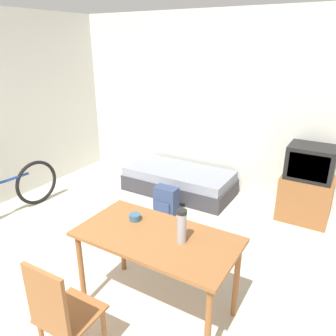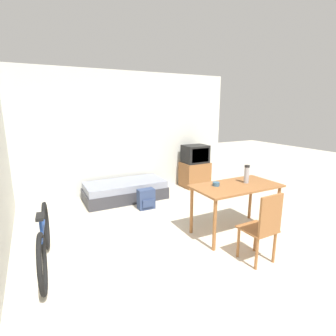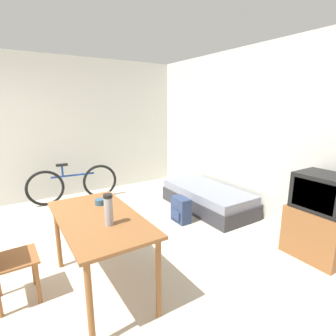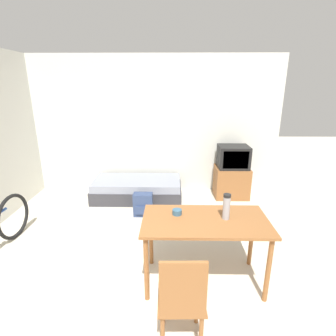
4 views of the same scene
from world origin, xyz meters
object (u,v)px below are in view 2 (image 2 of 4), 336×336
object	(u,v)px
tv	(195,167)
daybed	(125,191)
wooden_chair	(264,226)
bicycle	(44,241)
backpack	(146,199)
mate_bowl	(216,184)
dining_table	(236,191)
thermos_flask	(247,173)

from	to	relation	value
tv	daybed	bearing A→B (deg)	-175.74
wooden_chair	bicycle	bearing A→B (deg)	154.03
bicycle	backpack	distance (m)	2.19
tv	mate_bowl	world-z (taller)	tv
dining_table	daybed	bearing A→B (deg)	114.65
bicycle	backpack	size ratio (longest dim) A/B	4.15
dining_table	bicycle	size ratio (longest dim) A/B	0.81
tv	thermos_flask	bearing A→B (deg)	-104.23
wooden_chair	mate_bowl	bearing A→B (deg)	91.67
bicycle	mate_bowl	world-z (taller)	mate_bowl
dining_table	wooden_chair	bearing A→B (deg)	-108.45
wooden_chair	thermos_flask	size ratio (longest dim) A/B	3.30
thermos_flask	backpack	bearing A→B (deg)	124.94
mate_bowl	wooden_chair	bearing A→B (deg)	-88.33
tv	wooden_chair	size ratio (longest dim) A/B	1.11
thermos_flask	bicycle	bearing A→B (deg)	173.41
dining_table	thermos_flask	bearing A→B (deg)	6.19
dining_table	bicycle	bearing A→B (deg)	172.38
dining_table	mate_bowl	size ratio (longest dim) A/B	12.88
backpack	dining_table	bearing A→B (deg)	-61.33
dining_table	wooden_chair	distance (m)	0.88
bicycle	thermos_flask	xyz separation A→B (m)	(2.90, -0.34, 0.59)
daybed	backpack	distance (m)	0.73
daybed	bicycle	world-z (taller)	bicycle
wooden_chair	bicycle	distance (m)	2.69
wooden_chair	backpack	distance (m)	2.45
daybed	tv	xyz separation A→B (m)	(1.85, 0.14, 0.30)
dining_table	mate_bowl	bearing A→B (deg)	159.63
dining_table	mate_bowl	distance (m)	0.34
bicycle	thermos_flask	size ratio (longest dim) A/B	5.84
tv	backpack	size ratio (longest dim) A/B	2.60
daybed	mate_bowl	xyz separation A→B (m)	(0.73, -2.14, 0.61)
tv	backpack	bearing A→B (deg)	-153.18
wooden_chair	backpack	world-z (taller)	wooden_chair
thermos_flask	daybed	bearing A→B (deg)	119.33
thermos_flask	mate_bowl	size ratio (longest dim) A/B	2.71
tv	dining_table	xyz separation A→B (m)	(-0.82, -2.39, 0.19)
wooden_chair	thermos_flask	world-z (taller)	thermos_flask
wooden_chair	daybed	bearing A→B (deg)	103.94
daybed	dining_table	xyz separation A→B (m)	(1.03, -2.25, 0.49)
tv	mate_bowl	size ratio (longest dim) A/B	9.91
mate_bowl	tv	bearing A→B (deg)	63.88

